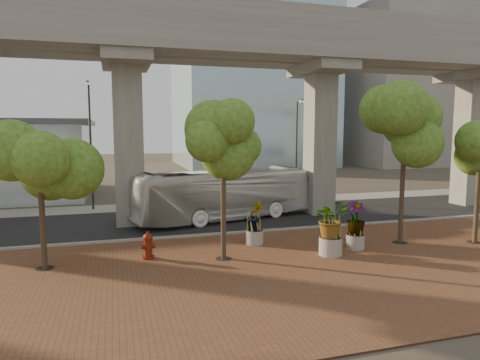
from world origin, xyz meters
name	(u,v)px	position (x,y,z in m)	size (l,w,h in m)	color
ground	(240,226)	(0.00, 0.00, 0.00)	(160.00, 160.00, 0.00)	#3D392D
brick_plaza	(296,268)	(0.00, -8.00, 0.03)	(70.00, 13.00, 0.06)	brown
asphalt_road	(231,218)	(0.00, 2.00, 0.02)	(90.00, 8.00, 0.04)	black
curb_strip	(250,232)	(0.00, -2.00, 0.08)	(70.00, 0.25, 0.16)	gray
far_sidewalk	(211,204)	(0.00, 7.50, 0.03)	(90.00, 3.00, 0.06)	gray
transit_viaduct	(230,99)	(0.00, 2.00, 7.29)	(72.00, 5.60, 12.40)	gray
midrise_block	(404,89)	(38.00, 36.00, 12.00)	(18.00, 16.00, 24.00)	gray
transit_bus	(224,194)	(-0.48, 1.74, 1.58)	(2.66, 11.33, 3.16)	silver
fire_hydrant	(148,246)	(-5.55, -5.19, 0.61)	(0.58, 0.52, 1.15)	#661B0B
planter_front	(331,221)	(2.09, -6.90, 1.54)	(2.22, 2.22, 2.44)	gray
planter_right	(356,220)	(3.66, -6.31, 1.37)	(2.03, 2.03, 2.17)	#ACA99B
planter_left	(255,218)	(-0.50, -4.22, 1.32)	(1.89, 1.89, 2.08)	#9E988F
street_tree_far_west	(39,155)	(-9.55, -5.38, 4.50)	(4.13, 4.13, 6.35)	#4B3D2A
street_tree_near_west	(223,142)	(-2.50, -6.12, 4.99)	(3.68, 3.68, 6.62)	#4B3D2A
street_tree_near_east	(405,131)	(6.30, -6.01, 5.39)	(4.14, 4.14, 7.24)	#4B3D2A
street_tree_far_east	(480,149)	(9.79, -6.99, 4.57)	(2.98, 2.98, 5.90)	#4B3D2A
streetlamp_west	(90,137)	(-8.29, 7.38, 5.01)	(0.43, 1.24, 8.58)	#2E2E33
streetlamp_east	(297,143)	(6.54, 6.78, 4.48)	(0.38, 1.11, 7.67)	#28292D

